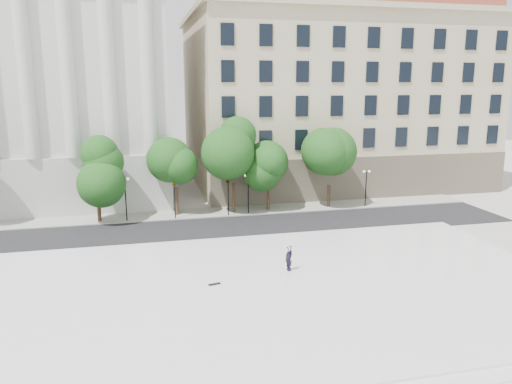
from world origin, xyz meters
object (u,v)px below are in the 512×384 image
traffic_light_west (174,183)px  traffic_light_east (228,179)px  person_lying (289,267)px  skateboard (214,284)px

traffic_light_west → traffic_light_east: size_ratio=0.96×
person_lying → skateboard: size_ratio=2.22×
traffic_light_west → skateboard: bearing=-86.5°
traffic_light_west → skateboard: traffic_light_west is taller
person_lying → traffic_light_west: bearing=79.3°
traffic_light_west → person_lying: traffic_light_west is taller
traffic_light_east → person_lying: (1.16, -16.82, -3.09)m
traffic_light_west → traffic_light_east: (5.30, 0.00, 0.16)m
traffic_light_west → skateboard: 18.34m
traffic_light_west → person_lying: bearing=-69.0°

